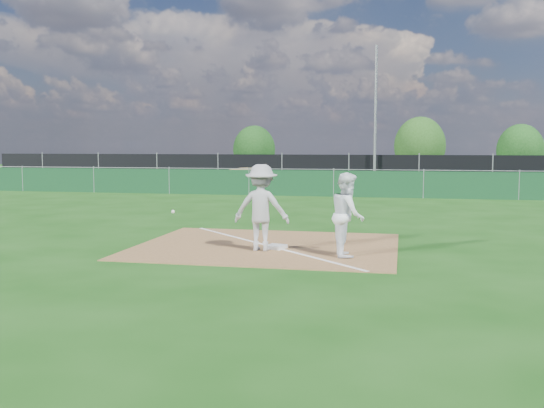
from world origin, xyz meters
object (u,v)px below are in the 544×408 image
at_px(light_pole, 375,116).
at_px(play_at_first, 261,208).
at_px(car_mid, 328,169).
at_px(car_right, 459,171).
at_px(car_left, 278,168).
at_px(tree_mid, 420,146).
at_px(runner, 348,215).
at_px(tree_right, 520,150).
at_px(first_base, 276,247).
at_px(tree_left, 254,150).

xyz_separation_m(light_pole, play_at_first, (-1.48, -22.35, -3.02)).
distance_m(car_mid, car_right, 8.36).
distance_m(play_at_first, car_left, 27.24).
relative_size(car_right, tree_mid, 1.09).
bearing_deg(runner, car_right, -20.30).
bearing_deg(runner, car_mid, -2.88).
bearing_deg(tree_right, runner, -105.61).
bearing_deg(runner, first_base, 62.36).
bearing_deg(tree_left, car_right, -21.52).
bearing_deg(runner, play_at_first, 72.80).
distance_m(light_pole, car_mid, 6.62).
bearing_deg(tree_right, car_left, -158.42).
relative_size(light_pole, car_right, 1.64).
bearing_deg(car_left, tree_right, -85.52).
relative_size(runner, tree_mid, 0.40).
height_order(car_right, tree_mid, tree_mid).
bearing_deg(tree_mid, first_base, -96.90).
bearing_deg(light_pole, car_right, 42.23).
relative_size(light_pole, car_mid, 1.75).
relative_size(play_at_first, car_right, 0.53).
relative_size(light_pole, tree_left, 2.06).
relative_size(play_at_first, tree_right, 0.67).
xyz_separation_m(light_pole, tree_mid, (2.81, 11.16, -1.70)).
height_order(play_at_first, car_mid, play_at_first).
xyz_separation_m(light_pole, car_left, (-6.55, 4.41, -3.17)).
xyz_separation_m(car_left, tree_right, (16.35, 6.47, 1.16)).
height_order(car_mid, tree_mid, tree_mid).
distance_m(light_pole, car_left, 8.51).
distance_m(car_mid, tree_mid, 8.92).
xyz_separation_m(play_at_first, tree_mid, (4.29, 33.51, 1.32)).
distance_m(car_right, tree_right, 7.90).
xyz_separation_m(car_left, car_right, (11.67, 0.23, -0.12)).
relative_size(first_base, tree_right, 0.10).
bearing_deg(tree_mid, tree_left, -176.98).
distance_m(first_base, car_left, 27.02).
distance_m(play_at_first, tree_right, 35.11).
distance_m(runner, car_right, 27.62).
xyz_separation_m(first_base, tree_right, (11.01, 32.95, 1.93)).
bearing_deg(car_right, tree_right, -47.17).
bearing_deg(tree_right, tree_left, -178.86).
xyz_separation_m(light_pole, tree_right, (9.80, 10.88, -2.01)).
height_order(light_pole, runner, light_pole).
height_order(play_at_first, tree_mid, tree_mid).
bearing_deg(car_mid, tree_right, -43.05).
relative_size(light_pole, runner, 4.47).
bearing_deg(tree_left, light_pole, -47.18).
distance_m(runner, tree_left, 34.62).
bearing_deg(first_base, car_right, 76.67).
height_order(first_base, car_left, car_left).
height_order(light_pole, tree_right, light_pole).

